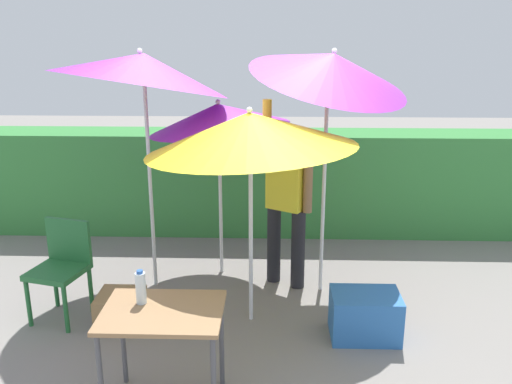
{
  "coord_description": "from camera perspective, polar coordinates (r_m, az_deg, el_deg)",
  "views": [
    {
      "loc": [
        0.15,
        -4.42,
        2.51
      ],
      "look_at": [
        0.0,
        0.3,
        1.1
      ],
      "focal_mm": 37.94,
      "sensor_mm": 36.0,
      "label": 1
    }
  ],
  "objects": [
    {
      "name": "umbrella_yellow",
      "position": [
        5.21,
        -11.92,
        12.53
      ],
      "size": [
        1.72,
        1.69,
        2.54
      ],
      "color": "silver",
      "rests_on": "ground_plane"
    },
    {
      "name": "folding_table",
      "position": [
        3.74,
        -9.78,
        -13.39
      ],
      "size": [
        0.8,
        0.6,
        0.75
      ],
      "color": "#4C4C51",
      "rests_on": "ground_plane"
    },
    {
      "name": "cooler_box",
      "position": [
        4.79,
        11.41,
        -12.62
      ],
      "size": [
        0.58,
        0.41,
        0.39
      ],
      "primitive_type": "cube",
      "color": "#2D6BB7",
      "rests_on": "ground_plane"
    },
    {
      "name": "bottle_water",
      "position": [
        3.76,
        -12.06,
        -9.83
      ],
      "size": [
        0.07,
        0.07,
        0.24
      ],
      "color": "silver",
      "rests_on": "folding_table"
    },
    {
      "name": "crate_cardboard",
      "position": [
        5.04,
        -14.05,
        -11.91
      ],
      "size": [
        0.39,
        0.39,
        0.3
      ],
      "primitive_type": "cube",
      "color": "#9E7A4C",
      "rests_on": "ground_plane"
    },
    {
      "name": "chair_plastic",
      "position": [
        5.19,
        -19.77,
        -7.11
      ],
      "size": [
        0.54,
        0.54,
        0.89
      ],
      "color": "#236633",
      "rests_on": "ground_plane"
    },
    {
      "name": "umbrella_orange",
      "position": [
        5.45,
        -3.98,
        7.95
      ],
      "size": [
        1.44,
        1.42,
        1.9
      ],
      "color": "silver",
      "rests_on": "ground_plane"
    },
    {
      "name": "umbrella_navy",
      "position": [
        4.44,
        -0.64,
        6.42
      ],
      "size": [
        1.78,
        1.76,
        1.96
      ],
      "color": "silver",
      "rests_on": "ground_plane"
    },
    {
      "name": "umbrella_rainbow",
      "position": [
        5.04,
        7.92,
        12.83
      ],
      "size": [
        1.55,
        1.49,
        2.61
      ],
      "color": "silver",
      "rests_on": "ground_plane"
    },
    {
      "name": "ground_plane",
      "position": [
        5.09,
        -0.11,
        -12.94
      ],
      "size": [
        24.0,
        24.0,
        0.0
      ],
      "primitive_type": "plane",
      "color": "gray"
    },
    {
      "name": "hedge_row",
      "position": [
        6.96,
        0.53,
        1.1
      ],
      "size": [
        8.0,
        0.7,
        1.29
      ],
      "primitive_type": "cube",
      "color": "#38843D",
      "rests_on": "ground_plane"
    },
    {
      "name": "person_vendor",
      "position": [
        5.35,
        3.24,
        -0.53
      ],
      "size": [
        0.52,
        0.37,
        1.88
      ],
      "color": "black",
      "rests_on": "ground_plane"
    }
  ]
}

